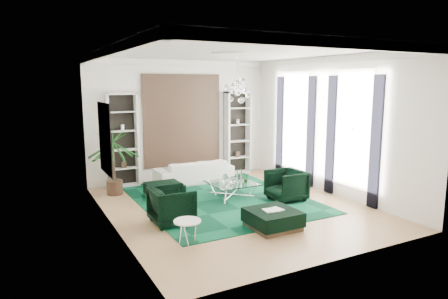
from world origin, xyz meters
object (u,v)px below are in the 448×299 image
armchair_left (172,205)px  ottoman_side (164,191)px  sofa (194,171)px  ottoman_front (273,219)px  coffee_table (232,190)px  side_table (188,234)px  palm (113,152)px  armchair_right (286,185)px

armchair_left → ottoman_side: armchair_left is taller
sofa → ottoman_front: bearing=88.5°
ottoman_side → ottoman_front: (1.29, -3.25, 0.00)m
coffee_table → ottoman_side: coffee_table is taller
sofa → ottoman_front: sofa is taller
ottoman_front → ottoman_side: bearing=111.6°
sofa → side_table: 4.97m
ottoman_side → side_table: size_ratio=1.73×
palm → sofa: bearing=5.2°
armchair_left → palm: size_ratio=0.37×
ottoman_side → palm: bearing=138.0°
palm → ottoman_front: bearing=-60.6°
ottoman_side → armchair_right: bearing=-31.3°
ottoman_side → ottoman_front: bearing=-68.4°
armchair_right → ottoman_front: size_ratio=0.89×
coffee_table → ottoman_front: size_ratio=1.20×
palm → side_table: bearing=-84.5°
side_table → armchair_left: bearing=82.3°
palm → ottoman_side: bearing=-42.0°
coffee_table → palm: palm is taller
sofa → armchair_right: bearing=115.3°
armchair_left → palm: 3.11m
armchair_left → side_table: bearing=172.3°
armchair_right → coffee_table: (-1.13, 0.93, -0.20)m
armchair_left → coffee_table: (2.16, 1.19, -0.20)m
ottoman_front → palm: (-2.39, 4.24, 1.00)m
armchair_right → coffee_table: 1.47m
side_table → palm: (-0.41, 4.28, 0.95)m
ottoman_front → side_table: 1.98m
sofa → ottoman_side: 1.87m
armchair_right → palm: palm is taller
armchair_right → side_table: 3.82m
ottoman_side → ottoman_front: 3.49m
ottoman_side → side_table: (-0.69, -3.29, 0.05)m
armchair_right → side_table: armchair_right is taller
armchair_left → coffee_table: bearing=-61.3°
coffee_table → side_table: side_table is taller
sofa → ottoman_front: size_ratio=2.39×
armchair_right → ottoman_front: (-1.50, -1.55, -0.21)m
armchair_right → palm: (-3.89, 2.69, 0.79)m
armchair_left → ottoman_front: 2.22m
ottoman_side → side_table: side_table is taller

